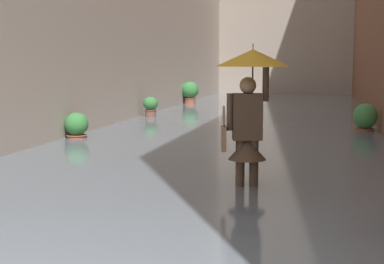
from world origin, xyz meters
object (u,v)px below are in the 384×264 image
at_px(potted_plant_near_left, 365,119).
at_px(potted_plant_far_right, 151,108).
at_px(person_wading, 250,94).
at_px(potted_plant_mid_right, 77,129).
at_px(potted_plant_near_right, 190,93).

height_order(potted_plant_near_left, potted_plant_far_right, potted_plant_near_left).
xyz_separation_m(potted_plant_near_left, potted_plant_far_right, (5.97, -2.34, -0.03)).
bearing_deg(person_wading, potted_plant_far_right, -65.37).
bearing_deg(potted_plant_mid_right, potted_plant_far_right, -91.25).
distance_m(potted_plant_near_left, potted_plant_mid_right, 6.64).
xyz_separation_m(potted_plant_near_right, potted_plant_mid_right, (0.01, 10.55, -0.21)).
distance_m(person_wading, potted_plant_mid_right, 5.85).
distance_m(potted_plant_far_right, potted_plant_mid_right, 5.01).
bearing_deg(person_wading, potted_plant_mid_right, -43.09).
bearing_deg(potted_plant_mid_right, potted_plant_near_left, -156.31).
distance_m(potted_plant_near_left, potted_plant_far_right, 6.41).
xyz_separation_m(potted_plant_far_right, potted_plant_mid_right, (0.11, 5.00, -0.05)).
bearing_deg(potted_plant_far_right, person_wading, 114.63).
bearing_deg(potted_plant_far_right, potted_plant_near_left, 158.62).
bearing_deg(potted_plant_near_left, person_wading, 74.17).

